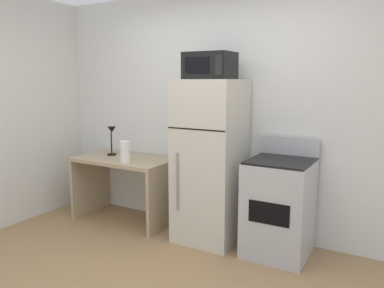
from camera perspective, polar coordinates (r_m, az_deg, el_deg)
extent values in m
cube|color=silver|center=(4.12, 5.25, 4.74)|extent=(5.00, 0.10, 2.60)
cube|color=tan|center=(4.48, -10.20, -2.36)|extent=(1.15, 0.64, 0.04)
cube|color=tan|center=(4.93, -15.08, -5.92)|extent=(0.04, 0.64, 0.71)
cube|color=tan|center=(4.25, -4.21, -8.12)|extent=(0.04, 0.64, 0.71)
cylinder|color=black|center=(4.69, -12.04, -1.54)|extent=(0.11, 0.11, 0.02)
cylinder|color=black|center=(4.66, -12.10, 0.14)|extent=(0.02, 0.02, 0.26)
cone|color=black|center=(4.60, -12.05, 2.13)|extent=(0.10, 0.10, 0.08)
cylinder|color=white|center=(4.21, -10.07, -1.17)|extent=(0.11, 0.11, 0.24)
cube|color=beige|center=(3.86, 2.75, -2.64)|extent=(0.62, 0.61, 1.66)
cube|color=black|center=(3.53, 0.53, 2.23)|extent=(0.61, 0.00, 0.01)
cylinder|color=gray|center=(3.72, -2.26, -5.72)|extent=(0.02, 0.02, 0.58)
cube|color=black|center=(3.76, 2.73, 11.74)|extent=(0.46, 0.34, 0.26)
cube|color=black|center=(3.63, 0.74, 11.83)|extent=(0.26, 0.01, 0.15)
cube|color=black|center=(3.52, 4.09, 11.87)|extent=(0.07, 0.01, 0.18)
cube|color=#B7B7BC|center=(3.71, 12.99, -9.47)|extent=(0.58, 0.60, 0.90)
cube|color=black|center=(3.59, 13.27, -2.51)|extent=(0.56, 0.58, 0.02)
cube|color=#B7B7BC|center=(3.83, 14.52, -0.27)|extent=(0.58, 0.04, 0.18)
cube|color=black|center=(3.42, 11.53, -10.27)|extent=(0.37, 0.01, 0.20)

